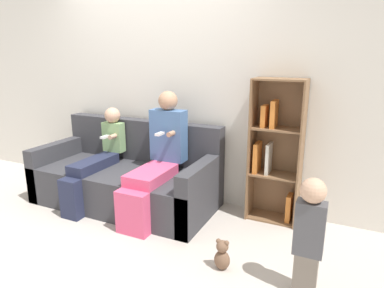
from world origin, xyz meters
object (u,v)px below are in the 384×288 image
object	(u,v)px
teddy_bear	(222,255)
child_seated	(96,158)
bookshelf	(275,151)
adult_seated	(158,156)
couch	(127,178)
toddler_standing	(309,233)

from	to	relation	value
teddy_bear	child_seated	bearing A→B (deg)	161.38
bookshelf	adult_seated	bearing A→B (deg)	-158.84
couch	adult_seated	xyz separation A→B (m)	(0.47, -0.09, 0.35)
child_seated	bookshelf	world-z (taller)	bookshelf
adult_seated	teddy_bear	distance (m)	1.26
couch	bookshelf	xyz separation A→B (m)	(1.57, 0.34, 0.42)
adult_seated	child_seated	size ratio (longest dim) A/B	1.22
couch	bookshelf	bearing A→B (deg)	12.12
child_seated	bookshelf	xyz separation A→B (m)	(1.86, 0.49, 0.18)
couch	child_seated	size ratio (longest dim) A/B	1.93
couch	teddy_bear	distance (m)	1.60
child_seated	bookshelf	bearing A→B (deg)	14.65
couch	adult_seated	world-z (taller)	adult_seated
child_seated	teddy_bear	distance (m)	1.85
bookshelf	teddy_bear	distance (m)	1.23
toddler_standing	adult_seated	bearing A→B (deg)	157.75
child_seated	bookshelf	size ratio (longest dim) A/B	0.73
adult_seated	toddler_standing	xyz separation A→B (m)	(1.58, -0.65, -0.17)
couch	child_seated	bearing A→B (deg)	-152.83
adult_seated	teddy_bear	xyz separation A→B (m)	(0.95, -0.64, -0.52)
couch	child_seated	world-z (taller)	child_seated
bookshelf	toddler_standing	bearing A→B (deg)	-66.23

